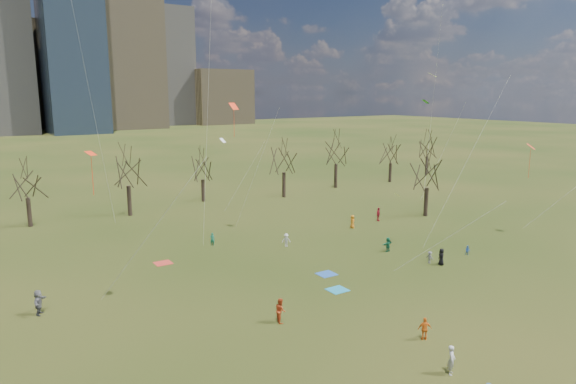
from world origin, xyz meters
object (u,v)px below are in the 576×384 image
blanket_teal (337,290)px  blanket_crimson (163,263)px  person_2 (280,310)px  person_1 (451,360)px  blanket_navy (326,274)px  person_4 (425,329)px

blanket_teal → blanket_crimson: same height
person_2 → person_1: bearing=-141.7°
blanket_crimson → person_2: bearing=-81.7°
blanket_navy → person_1: 17.92m
person_4 → blanket_navy: bearing=-67.9°
blanket_crimson → blanket_teal: bearing=-56.3°
blanket_crimson → person_2: (2.52, -17.19, 0.89)m
person_4 → blanket_crimson: bearing=-38.3°
blanket_navy → person_4: (-2.25, -13.62, 0.77)m
person_2 → person_4: (6.58, -7.56, -0.11)m
blanket_teal → person_4: person_4 is taller
blanket_teal → blanket_navy: bearing=66.1°
blanket_navy → blanket_crimson: same height
blanket_navy → blanket_crimson: bearing=135.6°
person_2 → person_4: 10.02m
blanket_teal → person_4: bearing=-93.9°
blanket_navy → blanket_crimson: size_ratio=1.00×
blanket_crimson → person_1: 29.42m
person_2 → person_4: size_ratio=1.14×
person_1 → blanket_teal: bearing=42.7°
blanket_navy → person_1: bearing=-103.6°
blanket_crimson → person_4: (9.10, -24.75, 0.77)m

